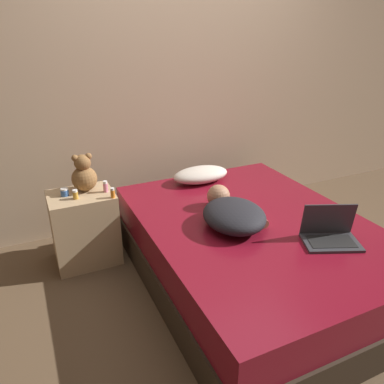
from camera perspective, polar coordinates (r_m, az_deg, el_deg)
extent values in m
plane|color=brown|center=(2.78, 8.89, -13.00)|extent=(12.00, 12.00, 0.00)
cube|color=tan|center=(3.33, -1.85, 17.83)|extent=(8.00, 0.06, 2.60)
cube|color=#2D2319|center=(2.71, 9.05, -11.02)|extent=(1.42, 1.92, 0.24)
cube|color=maroon|center=(2.58, 9.39, -6.71)|extent=(1.39, 1.88, 0.24)
cube|color=tan|center=(2.92, -16.02, -5.27)|extent=(0.46, 0.37, 0.55)
ellipsoid|color=beige|center=(3.09, 1.34, 2.67)|extent=(0.47, 0.27, 0.12)
ellipsoid|color=black|center=(2.40, 6.49, -3.59)|extent=(0.46, 0.52, 0.16)
sphere|color=#A87556|center=(2.66, 4.05, -0.62)|extent=(0.16, 0.16, 0.16)
cylinder|color=#A87556|center=(2.51, 9.99, -3.79)|extent=(0.09, 0.22, 0.06)
cube|color=#333338|center=(2.39, 20.41, -7.23)|extent=(0.38, 0.32, 0.02)
cube|color=black|center=(2.39, 20.45, -7.04)|extent=(0.30, 0.24, 0.00)
cube|color=#333338|center=(2.41, 20.04, -3.85)|extent=(0.31, 0.16, 0.20)
cube|color=black|center=(2.41, 20.04, -3.85)|extent=(0.27, 0.14, 0.18)
sphere|color=brown|center=(2.82, -16.08, 1.97)|extent=(0.18, 0.18, 0.18)
sphere|color=brown|center=(2.78, -16.37, 4.31)|extent=(0.12, 0.12, 0.12)
sphere|color=brown|center=(2.76, -17.43, 4.96)|extent=(0.05, 0.05, 0.05)
sphere|color=brown|center=(2.77, -15.50, 5.28)|extent=(0.05, 0.05, 0.05)
cylinder|color=pink|center=(2.78, -13.04, 0.66)|extent=(0.03, 0.03, 0.07)
cylinder|color=white|center=(2.76, -13.12, 1.46)|extent=(0.03, 0.03, 0.02)
cylinder|color=#3866B2|center=(2.80, -18.82, -0.11)|extent=(0.06, 0.06, 0.04)
cylinder|color=white|center=(2.79, -18.90, 0.42)|extent=(0.05, 0.05, 0.01)
cylinder|color=gold|center=(2.72, -17.34, -0.49)|extent=(0.04, 0.04, 0.05)
cylinder|color=white|center=(2.71, -17.43, 0.16)|extent=(0.03, 0.03, 0.01)
cylinder|color=orange|center=(2.68, -11.99, -0.28)|extent=(0.03, 0.03, 0.06)
cylinder|color=white|center=(2.66, -12.06, 0.43)|extent=(0.03, 0.03, 0.02)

